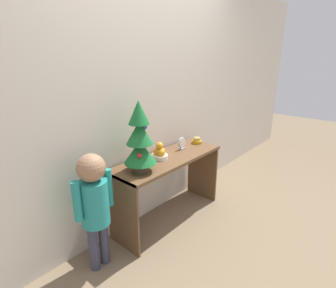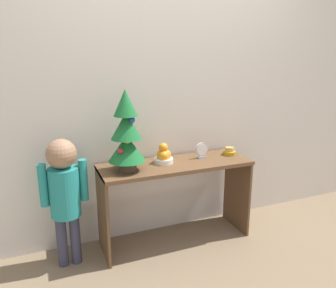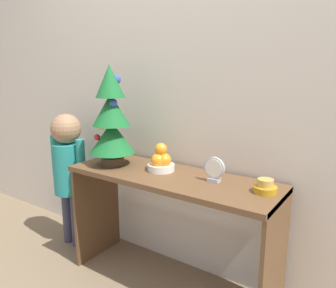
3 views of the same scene
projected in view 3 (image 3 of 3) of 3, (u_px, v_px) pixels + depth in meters
The scene contains 7 objects.
back_wall at pixel (195, 72), 1.91m from camera, with size 7.00×0.05×2.50m, color beige.
console_table at pixel (170, 200), 1.86m from camera, with size 1.23×0.43×0.69m.
mini_tree at pixel (111, 119), 1.96m from camera, with size 0.28×0.28×0.61m.
fruit_bowl at pixel (161, 161), 1.89m from camera, with size 0.16×0.16×0.16m.
singing_bowl at pixel (265, 187), 1.55m from camera, with size 0.11×0.11×0.07m.
desk_clock at pixel (214, 170), 1.70m from camera, with size 0.11×0.04×0.13m.
child_figure at pixel (68, 164), 2.32m from camera, with size 0.33×0.21×0.97m.
Camera 3 is at (0.98, -1.23, 1.25)m, focal length 35.00 mm.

